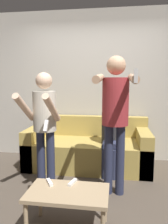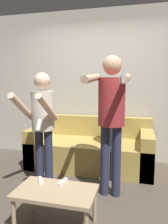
{
  "view_description": "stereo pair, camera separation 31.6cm",
  "coord_description": "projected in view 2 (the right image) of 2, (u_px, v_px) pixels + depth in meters",
  "views": [
    {
      "loc": [
        0.38,
        -2.49,
        1.44
      ],
      "look_at": [
        -0.08,
        0.61,
        0.99
      ],
      "focal_mm": 35.0,
      "sensor_mm": 36.0,
      "label": 1
    },
    {
      "loc": [
        0.69,
        -2.42,
        1.44
      ],
      "look_at": [
        -0.08,
        0.61,
        0.99
      ],
      "focal_mm": 35.0,
      "sensor_mm": 36.0,
      "label": 2
    }
  ],
  "objects": [
    {
      "name": "person_standing_right",
      "position": [
        111.0,
        109.0,
        2.61
      ],
      "size": [
        0.44,
        0.81,
        1.74
      ],
      "color": "#282D47",
      "rests_on": "ground_plane"
    },
    {
      "name": "person_standing_left",
      "position": [
        42.0,
        119.0,
        2.86
      ],
      "size": [
        0.42,
        0.66,
        1.55
      ],
      "color": "#282D47",
      "rests_on": "ground_plane"
    },
    {
      "name": "person_seated",
      "position": [
        112.0,
        133.0,
        3.36
      ],
      "size": [
        0.28,
        0.52,
        1.18
      ],
      "color": "#282D47",
      "rests_on": "ground_plane"
    },
    {
      "name": "ground_plane",
      "position": [
        78.0,
        198.0,
        2.7
      ],
      "size": [
        14.0,
        14.0,
        0.0
      ],
      "primitive_type": "plane",
      "color": "#4C4238"
    },
    {
      "name": "coffee_table",
      "position": [
        56.0,
        195.0,
        2.1
      ],
      "size": [
        0.77,
        0.45,
        0.4
      ],
      "color": "tan",
      "rests_on": "ground_plane"
    },
    {
      "name": "remote_far",
      "position": [
        62.0,
        182.0,
        2.24
      ],
      "size": [
        0.07,
        0.15,
        0.02
      ],
      "color": "white",
      "rests_on": "coffee_table"
    },
    {
      "name": "remote_near",
      "position": [
        40.0,
        180.0,
        2.27
      ],
      "size": [
        0.11,
        0.15,
        0.02
      ],
      "color": "white",
      "rests_on": "coffee_table"
    },
    {
      "name": "wall_back",
      "position": [
        101.0,
        86.0,
        3.99
      ],
      "size": [
        6.4,
        0.06,
        2.7
      ],
      "color": "#B7B2A8",
      "rests_on": "ground_plane"
    },
    {
      "name": "couch",
      "position": [
        91.0,
        149.0,
        3.71
      ],
      "size": [
        2.02,
        0.88,
        0.81
      ],
      "color": "#AD9347",
      "rests_on": "ground_plane"
    }
  ]
}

